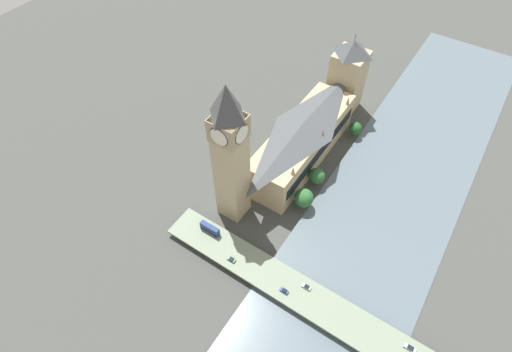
# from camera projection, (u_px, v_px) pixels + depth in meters

# --- Properties ---
(ground_plane) EXTENTS (600.00, 600.00, 0.00)m
(ground_plane) POSITION_uv_depth(u_px,v_px,m) (317.00, 177.00, 218.83)
(ground_plane) COLOR #424442
(river_water) EXTENTS (66.48, 360.00, 0.30)m
(river_water) POSITION_uv_depth(u_px,v_px,m) (384.00, 210.00, 204.93)
(river_water) COLOR slate
(river_water) RESTS_ON ground_plane
(parliament_hall) EXTENTS (23.92, 80.19, 28.16)m
(parliament_hall) POSITION_uv_depth(u_px,v_px,m) (303.00, 140.00, 217.47)
(parliament_hall) COLOR tan
(parliament_hall) RESTS_ON ground_plane
(clock_tower) EXTENTS (13.55, 13.55, 79.00)m
(clock_tower) POSITION_uv_depth(u_px,v_px,m) (230.00, 153.00, 172.48)
(clock_tower) COLOR tan
(clock_tower) RESTS_ON ground_plane
(victoria_tower) EXTENTS (18.18, 18.18, 51.14)m
(victoria_tower) POSITION_uv_depth(u_px,v_px,m) (347.00, 76.00, 238.42)
(victoria_tower) COLOR tan
(victoria_tower) RESTS_ON ground_plane
(road_bridge) EXTENTS (164.95, 16.28, 4.07)m
(road_bridge) POSITION_uv_depth(u_px,v_px,m) (328.00, 311.00, 168.17)
(road_bridge) COLOR #5D6A59
(road_bridge) RESTS_ON ground_plane
(double_decker_bus_mid) EXTENTS (10.38, 2.53, 4.82)m
(double_decker_bus_mid) POSITION_uv_depth(u_px,v_px,m) (210.00, 228.00, 190.07)
(double_decker_bus_mid) COLOR navy
(double_decker_bus_mid) RESTS_ON road_bridge
(car_northbound_lead) EXTENTS (3.99, 1.76, 1.43)m
(car_northbound_lead) POSITION_uv_depth(u_px,v_px,m) (306.00, 287.00, 173.32)
(car_northbound_lead) COLOR silver
(car_northbound_lead) RESTS_ON road_bridge
(car_northbound_tail) EXTENTS (3.86, 1.80, 1.37)m
(car_northbound_tail) POSITION_uv_depth(u_px,v_px,m) (284.00, 291.00, 172.23)
(car_northbound_tail) COLOR navy
(car_northbound_tail) RESTS_ON road_bridge
(car_southbound_lead) EXTENTS (4.67, 1.78, 1.42)m
(car_southbound_lead) POSITION_uv_depth(u_px,v_px,m) (410.00, 348.00, 157.12)
(car_southbound_lead) COLOR silver
(car_southbound_lead) RESTS_ON road_bridge
(car_southbound_mid) EXTENTS (3.88, 1.89, 1.49)m
(car_southbound_mid) POSITION_uv_depth(u_px,v_px,m) (231.00, 259.00, 181.75)
(car_southbound_mid) COLOR #2D5638
(car_southbound_mid) RESTS_ON road_bridge
(tree_embankment_near) EXTENTS (9.79, 9.79, 12.16)m
(tree_embankment_near) POSITION_uv_depth(u_px,v_px,m) (304.00, 198.00, 200.86)
(tree_embankment_near) COLOR brown
(tree_embankment_near) RESTS_ON ground_plane
(tree_embankment_mid) EXTENTS (7.59, 7.59, 9.80)m
(tree_embankment_mid) POSITION_uv_depth(u_px,v_px,m) (355.00, 128.00, 234.89)
(tree_embankment_mid) COLOR brown
(tree_embankment_mid) RESTS_ON ground_plane
(tree_embankment_far) EXTENTS (8.67, 8.67, 11.19)m
(tree_embankment_far) POSITION_uv_depth(u_px,v_px,m) (317.00, 176.00, 210.64)
(tree_embankment_far) COLOR brown
(tree_embankment_far) RESTS_ON ground_plane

